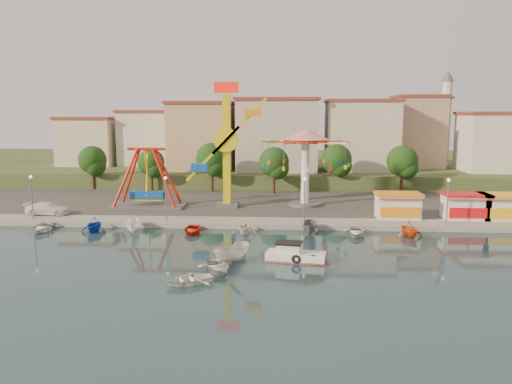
# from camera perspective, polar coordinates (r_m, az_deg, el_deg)

# --- Properties ---
(ground) EXTENTS (200.00, 200.00, 0.00)m
(ground) POSITION_cam_1_polar(r_m,az_deg,el_deg) (45.51, -4.11, -7.71)
(ground) COLOR #132E36
(ground) RESTS_ON ground
(quay_deck) EXTENTS (200.00, 100.00, 0.60)m
(quay_deck) POSITION_cam_1_polar(r_m,az_deg,el_deg) (106.14, 0.25, 2.06)
(quay_deck) COLOR #9E998E
(quay_deck) RESTS_ON ground
(asphalt_pad) EXTENTS (90.00, 28.00, 0.01)m
(asphalt_pad) POSITION_cam_1_polar(r_m,az_deg,el_deg) (74.49, -1.11, -0.65)
(asphalt_pad) COLOR #4C4944
(asphalt_pad) RESTS_ON quay_deck
(hill_terrace) EXTENTS (200.00, 60.00, 3.00)m
(hill_terrace) POSITION_cam_1_polar(r_m,az_deg,el_deg) (110.97, 0.39, 2.99)
(hill_terrace) COLOR #384C26
(hill_terrace) RESTS_ON ground
(pirate_ship_ride) EXTENTS (10.00, 5.00, 8.00)m
(pirate_ship_ride) POSITION_cam_1_polar(r_m,az_deg,el_deg) (68.28, -12.33, 1.48)
(pirate_ship_ride) COLOR #59595E
(pirate_ship_ride) RESTS_ON quay_deck
(kamikaze_tower) EXTENTS (7.26, 3.10, 16.50)m
(kamikaze_tower) POSITION_cam_1_polar(r_m,az_deg,el_deg) (66.19, -3.06, 4.98)
(kamikaze_tower) COLOR #59595E
(kamikaze_tower) RESTS_ON quay_deck
(wave_swinger) EXTENTS (11.60, 11.60, 10.40)m
(wave_swinger) POSITION_cam_1_polar(r_m,az_deg,el_deg) (67.45, 5.67, 4.80)
(wave_swinger) COLOR #59595E
(wave_swinger) RESTS_ON quay_deck
(booth_left) EXTENTS (5.40, 3.78, 3.08)m
(booth_left) POSITION_cam_1_polar(r_m,az_deg,el_deg) (62.16, 15.89, -1.46)
(booth_left) COLOR white
(booth_left) RESTS_ON quay_deck
(booth_mid) EXTENTS (5.40, 3.78, 3.08)m
(booth_mid) POSITION_cam_1_polar(r_m,az_deg,el_deg) (64.34, 22.80, -1.48)
(booth_mid) COLOR white
(booth_mid) RESTS_ON quay_deck
(booth_right) EXTENTS (5.40, 3.78, 3.08)m
(booth_right) POSITION_cam_1_polar(r_m,az_deg,el_deg) (65.90, 26.32, -1.48)
(booth_right) COLOR white
(booth_right) RESTS_ON quay_deck
(lamp_post_0) EXTENTS (0.14, 0.14, 5.00)m
(lamp_post_0) POSITION_cam_1_polar(r_m,az_deg,el_deg) (64.40, -24.22, -0.71)
(lamp_post_0) COLOR #59595E
(lamp_post_0) RESTS_ON quay_deck
(lamp_post_1) EXTENTS (0.14, 0.14, 5.00)m
(lamp_post_1) POSITION_cam_1_polar(r_m,az_deg,el_deg) (58.73, -10.25, -0.92)
(lamp_post_1) COLOR #59595E
(lamp_post_1) RESTS_ON quay_deck
(lamp_post_2) EXTENTS (0.14, 0.14, 5.00)m
(lamp_post_2) POSITION_cam_1_polar(r_m,az_deg,el_deg) (57.12, 5.55, -1.10)
(lamp_post_2) COLOR #59595E
(lamp_post_2) RESTS_ON quay_deck
(lamp_post_3) EXTENTS (0.14, 0.14, 5.00)m
(lamp_post_3) POSITION_cam_1_polar(r_m,az_deg,el_deg) (59.91, 21.03, -1.19)
(lamp_post_3) COLOR #59595E
(lamp_post_3) RESTS_ON quay_deck
(tree_0) EXTENTS (4.60, 4.60, 7.19)m
(tree_0) POSITION_cam_1_polar(r_m,az_deg,el_deg) (86.60, -18.19, 3.50)
(tree_0) COLOR #382314
(tree_0) RESTS_ON quay_deck
(tree_1) EXTENTS (4.35, 4.35, 6.80)m
(tree_1) POSITION_cam_1_polar(r_m,az_deg,el_deg) (82.77, -11.91, 3.33)
(tree_1) COLOR #382314
(tree_1) RESTS_ON quay_deck
(tree_2) EXTENTS (5.02, 5.02, 7.85)m
(tree_2) POSITION_cam_1_polar(r_m,az_deg,el_deg) (80.22, -5.08, 3.83)
(tree_2) COLOR #382314
(tree_2) RESTS_ON quay_deck
(tree_3) EXTENTS (4.68, 4.68, 7.32)m
(tree_3) POSITION_cam_1_polar(r_m,az_deg,el_deg) (77.96, 2.07, 3.44)
(tree_3) COLOR #382314
(tree_3) RESTS_ON quay_deck
(tree_4) EXTENTS (4.86, 4.86, 7.60)m
(tree_4) POSITION_cam_1_polar(r_m,az_deg,el_deg) (81.31, 9.20, 3.70)
(tree_4) COLOR #382314
(tree_4) RESTS_ON quay_deck
(tree_5) EXTENTS (4.83, 4.83, 7.54)m
(tree_5) POSITION_cam_1_polar(r_m,az_deg,el_deg) (81.15, 16.38, 3.41)
(tree_5) COLOR #382314
(tree_5) RESTS_ON quay_deck
(building_0) EXTENTS (9.26, 9.53, 11.87)m
(building_0) POSITION_cam_1_polar(r_m,az_deg,el_deg) (97.59, -20.38, 5.99)
(building_0) COLOR beige
(building_0) RESTS_ON hill_terrace
(building_1) EXTENTS (12.33, 9.01, 8.63)m
(building_1) POSITION_cam_1_polar(r_m,az_deg,el_deg) (98.58, -12.63, 5.41)
(building_1) COLOR silver
(building_1) RESTS_ON hill_terrace
(building_2) EXTENTS (11.95, 9.28, 11.23)m
(building_2) POSITION_cam_1_polar(r_m,az_deg,el_deg) (96.30, -4.98, 6.29)
(building_2) COLOR tan
(building_2) RESTS_ON hill_terrace
(building_3) EXTENTS (12.59, 10.50, 9.20)m
(building_3) POSITION_cam_1_polar(r_m,az_deg,el_deg) (92.17, 3.29, 5.56)
(building_3) COLOR beige
(building_3) RESTS_ON hill_terrace
(building_4) EXTENTS (10.75, 9.23, 9.24)m
(building_4) POSITION_cam_1_polar(r_m,az_deg,el_deg) (96.48, 11.36, 5.56)
(building_4) COLOR beige
(building_4) RESTS_ON hill_terrace
(building_5) EXTENTS (12.77, 10.96, 11.21)m
(building_5) POSITION_cam_1_polar(r_m,az_deg,el_deg) (97.34, 19.34, 5.85)
(building_5) COLOR tan
(building_5) RESTS_ON hill_terrace
(building_6) EXTENTS (8.23, 8.98, 12.36)m
(building_6) POSITION_cam_1_polar(r_m,az_deg,el_deg) (99.73, 26.16, 5.83)
(building_6) COLOR silver
(building_6) RESTS_ON hill_terrace
(minaret) EXTENTS (2.80, 2.80, 18.00)m
(minaret) POSITION_cam_1_polar(r_m,az_deg,el_deg) (101.79, 20.88, 8.10)
(minaret) COLOR silver
(minaret) RESTS_ON hill_terrace
(cabin_motorboat) EXTENTS (5.50, 2.78, 1.85)m
(cabin_motorboat) POSITION_cam_1_polar(r_m,az_deg,el_deg) (45.00, 4.40, -7.25)
(cabin_motorboat) COLOR white
(cabin_motorboat) RESTS_ON ground
(rowboat_a) EXTENTS (4.05, 4.65, 0.80)m
(rowboat_a) POSITION_cam_1_polar(r_m,az_deg,el_deg) (42.17, -4.46, -8.50)
(rowboat_a) COLOR silver
(rowboat_a) RESTS_ON ground
(rowboat_b) EXTENTS (4.52, 4.05, 0.77)m
(rowboat_b) POSITION_cam_1_polar(r_m,az_deg,el_deg) (39.42, -7.64, -9.84)
(rowboat_b) COLOR white
(rowboat_b) RESTS_ON ground
(skiff) EXTENTS (3.88, 4.55, 1.70)m
(skiff) POSITION_cam_1_polar(r_m,az_deg,el_deg) (44.22, -2.78, -7.05)
(skiff) COLOR silver
(skiff) RESTS_ON ground
(van) EXTENTS (5.33, 2.17, 1.55)m
(van) POSITION_cam_1_polar(r_m,az_deg,el_deg) (67.07, -22.71, -1.76)
(van) COLOR white
(van) RESTS_ON quay_deck
(moored_boat_0) EXTENTS (3.65, 4.64, 0.87)m
(moored_boat_0) POSITION_cam_1_polar(r_m,az_deg,el_deg) (60.89, -23.24, -3.72)
(moored_boat_0) COLOR silver
(moored_boat_0) RESTS_ON ground
(moored_boat_1) EXTENTS (3.00, 3.42, 1.71)m
(moored_boat_1) POSITION_cam_1_polar(r_m,az_deg,el_deg) (58.40, -18.05, -3.53)
(moored_boat_1) COLOR #143EB3
(moored_boat_1) RESTS_ON ground
(moored_boat_2) EXTENTS (2.12, 4.03, 1.48)m
(moored_boat_2) POSITION_cam_1_polar(r_m,az_deg,el_deg) (56.95, -13.85, -3.77)
(moored_boat_2) COLOR white
(moored_boat_2) RESTS_ON ground
(moored_boat_3) EXTENTS (3.12, 4.11, 0.80)m
(moored_boat_3) POSITION_cam_1_polar(r_m,az_deg,el_deg) (55.44, -7.27, -4.29)
(moored_boat_3) COLOR red
(moored_boat_3) RESTS_ON ground
(moored_boat_4) EXTENTS (2.90, 3.30, 1.66)m
(moored_boat_4) POSITION_cam_1_polar(r_m,az_deg,el_deg) (54.58, -1.31, -3.97)
(moored_boat_4) COLOR white
(moored_boat_4) RESTS_ON ground
(moored_boat_5) EXTENTS (1.77, 4.02, 1.51)m
(moored_boat_5) POSITION_cam_1_polar(r_m,az_deg,el_deg) (54.48, 6.19, -4.12)
(moored_boat_5) COLOR slate
(moored_boat_5) RESTS_ON ground
(moored_boat_6) EXTENTS (3.36, 4.31, 0.82)m
(moored_boat_6) POSITION_cam_1_polar(r_m,az_deg,el_deg) (55.03, 11.36, -4.48)
(moored_boat_6) COLOR silver
(moored_boat_6) RESTS_ON ground
(moored_boat_7) EXTENTS (3.66, 3.95, 1.71)m
(moored_boat_7) POSITION_cam_1_polar(r_m,az_deg,el_deg) (55.99, 17.11, -4.01)
(moored_boat_7) COLOR #DD5013
(moored_boat_7) RESTS_ON ground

